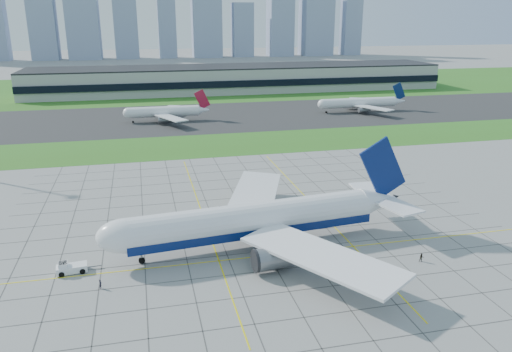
{
  "coord_description": "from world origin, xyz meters",
  "views": [
    {
      "loc": [
        -22.86,
        -88.43,
        44.96
      ],
      "look_at": [
        4.4,
        27.82,
        7.0
      ],
      "focal_mm": 35.0,
      "sensor_mm": 36.0,
      "label": 1
    }
  ],
  "objects_px": {
    "pushback_tug": "(70,268)",
    "crew_far": "(422,258)",
    "distant_jet_1": "(165,112)",
    "distant_jet_2": "(360,103)",
    "crew_near": "(100,284)",
    "airliner": "(255,220)"
  },
  "relations": [
    {
      "from": "pushback_tug",
      "to": "crew_far",
      "type": "relative_size",
      "value": 4.58
    },
    {
      "from": "distant_jet_1",
      "to": "distant_jet_2",
      "type": "xyz_separation_m",
      "value": [
        96.28,
        2.9,
        0.0
      ]
    },
    {
      "from": "distant_jet_2",
      "to": "pushback_tug",
      "type": "bearing_deg",
      "value": -130.68
    },
    {
      "from": "crew_far",
      "to": "distant_jet_2",
      "type": "height_order",
      "value": "distant_jet_2"
    },
    {
      "from": "crew_near",
      "to": "distant_jet_2",
      "type": "bearing_deg",
      "value": -22.72
    },
    {
      "from": "crew_near",
      "to": "distant_jet_2",
      "type": "distance_m",
      "value": 188.98
    },
    {
      "from": "crew_near",
      "to": "distant_jet_1",
      "type": "relative_size",
      "value": 0.04
    },
    {
      "from": "crew_far",
      "to": "distant_jet_2",
      "type": "relative_size",
      "value": 0.04
    },
    {
      "from": "airliner",
      "to": "crew_near",
      "type": "relative_size",
      "value": 39.62
    },
    {
      "from": "distant_jet_1",
      "to": "crew_near",
      "type": "bearing_deg",
      "value": -97.73
    },
    {
      "from": "pushback_tug",
      "to": "crew_near",
      "type": "bearing_deg",
      "value": -57.28
    },
    {
      "from": "crew_near",
      "to": "distant_jet_2",
      "type": "height_order",
      "value": "distant_jet_2"
    },
    {
      "from": "crew_near",
      "to": "pushback_tug",
      "type": "bearing_deg",
      "value": 54.0
    },
    {
      "from": "distant_jet_1",
      "to": "distant_jet_2",
      "type": "relative_size",
      "value": 0.96
    },
    {
      "from": "airliner",
      "to": "crew_near",
      "type": "distance_m",
      "value": 32.14
    },
    {
      "from": "crew_far",
      "to": "distant_jet_1",
      "type": "height_order",
      "value": "distant_jet_1"
    },
    {
      "from": "crew_near",
      "to": "crew_far",
      "type": "bearing_deg",
      "value": -78.41
    },
    {
      "from": "distant_jet_2",
      "to": "crew_near",
      "type": "bearing_deg",
      "value": -127.92
    },
    {
      "from": "airliner",
      "to": "pushback_tug",
      "type": "xyz_separation_m",
      "value": [
        -35.82,
        -3.17,
        -4.74
      ]
    },
    {
      "from": "distant_jet_2",
      "to": "distant_jet_1",
      "type": "bearing_deg",
      "value": -178.28
    },
    {
      "from": "airliner",
      "to": "pushback_tug",
      "type": "relative_size",
      "value": 8.32
    },
    {
      "from": "airliner",
      "to": "pushback_tug",
      "type": "bearing_deg",
      "value": 178.98
    }
  ]
}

